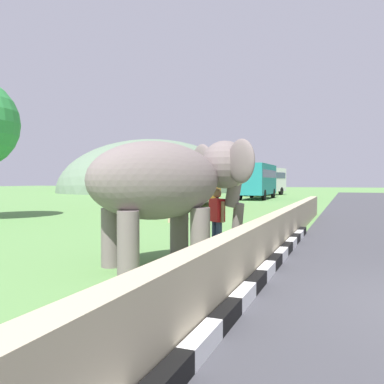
# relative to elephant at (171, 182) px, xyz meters

# --- Properties ---
(striped_curb) EXTENTS (16.20, 0.20, 0.24)m
(striped_curb) POSITION_rel_elephant_xyz_m (-1.81, -2.22, -1.70)
(striped_curb) COLOR white
(striped_curb) RESTS_ON ground_plane
(barrier_parapet) EXTENTS (28.00, 0.36, 1.00)m
(barrier_parapet) POSITION_rel_elephant_xyz_m (0.54, -1.92, -1.32)
(barrier_parapet) COLOR tan
(barrier_parapet) RESTS_ON ground_plane
(elephant) EXTENTS (3.94, 3.63, 2.82)m
(elephant) POSITION_rel_elephant_xyz_m (0.00, 0.00, 0.00)
(elephant) COLOR #6D615F
(elephant) RESTS_ON ground_plane
(person_handler) EXTENTS (0.48, 0.56, 1.66)m
(person_handler) POSITION_rel_elephant_xyz_m (1.55, -0.57, -0.90)
(person_handler) COLOR navy
(person_handler) RESTS_ON ground_plane
(bus_orange) EXTENTS (9.83, 3.68, 3.50)m
(bus_orange) POSITION_rel_elephant_xyz_m (18.88, 6.93, 0.26)
(bus_orange) COLOR orange
(bus_orange) RESTS_ON ground_plane
(bus_teal) EXTENTS (8.37, 2.69, 3.50)m
(bus_teal) POSITION_rel_elephant_xyz_m (31.63, 4.88, 0.26)
(bus_teal) COLOR teal
(bus_teal) RESTS_ON ground_plane
(bus_white) EXTENTS (9.14, 4.38, 3.50)m
(bus_white) POSITION_rel_elephant_xyz_m (41.50, 6.20, 0.26)
(bus_white) COLOR silver
(bus_white) RESTS_ON ground_plane
(cow_near) EXTENTS (1.91, 0.75, 1.23)m
(cow_near) POSITION_rel_elephant_xyz_m (8.35, 3.55, -0.95)
(cow_near) COLOR tan
(cow_near) RESTS_ON ground_plane
(hill_east) EXTENTS (37.20, 29.76, 17.79)m
(hill_east) POSITION_rel_elephant_xyz_m (53.54, 27.45, -1.82)
(hill_east) COLOR slate
(hill_east) RESTS_ON ground_plane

